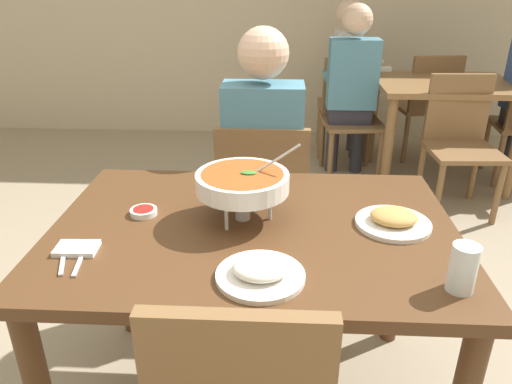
{
  "coord_description": "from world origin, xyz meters",
  "views": [
    {
      "loc": [
        0.08,
        -1.36,
        1.52
      ],
      "look_at": [
        0.0,
        0.15,
        0.82
      ],
      "focal_mm": 33.94,
      "sensor_mm": 36.0,
      "label": 1
    }
  ],
  "objects_px": {
    "chair_diner_main": "(262,200)",
    "patron_bg_middle": "(351,83)",
    "dining_table_far": "(443,100)",
    "patron_bg_right": "(350,70)",
    "curry_bowl": "(242,183)",
    "chair_bg_window": "(460,136)",
    "chair_bg_corner": "(428,101)",
    "appetizer_plate": "(393,220)",
    "chair_bg_middle": "(350,110)",
    "sauce_dish": "(144,211)",
    "diner_main": "(263,151)",
    "chair_bg_right": "(355,97)",
    "dining_table_main": "(254,255)",
    "drink_glass": "(462,270)",
    "rice_plate": "(260,272)"
  },
  "relations": [
    {
      "from": "dining_table_far",
      "to": "chair_bg_middle",
      "type": "relative_size",
      "value": 1.11
    },
    {
      "from": "diner_main",
      "to": "chair_bg_right",
      "type": "bearing_deg",
      "value": 70.89
    },
    {
      "from": "appetizer_plate",
      "to": "chair_bg_window",
      "type": "xyz_separation_m",
      "value": [
        0.83,
        1.77,
        -0.28
      ]
    },
    {
      "from": "rice_plate",
      "to": "chair_bg_corner",
      "type": "xyz_separation_m",
      "value": [
        1.28,
        3.01,
        -0.28
      ]
    },
    {
      "from": "chair_diner_main",
      "to": "patron_bg_middle",
      "type": "xyz_separation_m",
      "value": [
        0.6,
        1.58,
        0.24
      ]
    },
    {
      "from": "chair_diner_main",
      "to": "chair_bg_right",
      "type": "relative_size",
      "value": 1.0
    },
    {
      "from": "rice_plate",
      "to": "drink_glass",
      "type": "xyz_separation_m",
      "value": [
        0.51,
        -0.02,
        0.04
      ]
    },
    {
      "from": "appetizer_plate",
      "to": "chair_bg_window",
      "type": "relative_size",
      "value": 0.27
    },
    {
      "from": "dining_table_far",
      "to": "patron_bg_right",
      "type": "bearing_deg",
      "value": 138.3
    },
    {
      "from": "dining_table_main",
      "to": "chair_bg_right",
      "type": "xyz_separation_m",
      "value": [
        0.72,
        2.84,
        -0.15
      ]
    },
    {
      "from": "chair_bg_middle",
      "to": "curry_bowl",
      "type": "bearing_deg",
      "value": -105.78
    },
    {
      "from": "dining_table_main",
      "to": "dining_table_far",
      "type": "bearing_deg",
      "value": 60.42
    },
    {
      "from": "diner_main",
      "to": "chair_bg_corner",
      "type": "distance_m",
      "value": 2.37
    },
    {
      "from": "chair_bg_corner",
      "to": "chair_bg_right",
      "type": "bearing_deg",
      "value": 168.96
    },
    {
      "from": "diner_main",
      "to": "patron_bg_right",
      "type": "distance_m",
      "value": 2.16
    },
    {
      "from": "chair_diner_main",
      "to": "chair_bg_right",
      "type": "bearing_deg",
      "value": 71.17
    },
    {
      "from": "diner_main",
      "to": "chair_bg_right",
      "type": "distance_m",
      "value": 2.21
    },
    {
      "from": "curry_bowl",
      "to": "dining_table_far",
      "type": "relative_size",
      "value": 0.33
    },
    {
      "from": "chair_bg_window",
      "to": "chair_bg_corner",
      "type": "bearing_deg",
      "value": 87.62
    },
    {
      "from": "dining_table_far",
      "to": "patron_bg_right",
      "type": "distance_m",
      "value": 0.85
    },
    {
      "from": "chair_diner_main",
      "to": "patron_bg_right",
      "type": "xyz_separation_m",
      "value": [
        0.66,
        2.08,
        0.24
      ]
    },
    {
      "from": "patron_bg_middle",
      "to": "patron_bg_right",
      "type": "xyz_separation_m",
      "value": [
        0.06,
        0.51,
        0.0
      ]
    },
    {
      "from": "curry_bowl",
      "to": "chair_bg_window",
      "type": "height_order",
      "value": "curry_bowl"
    },
    {
      "from": "curry_bowl",
      "to": "appetizer_plate",
      "type": "bearing_deg",
      "value": -2.73
    },
    {
      "from": "appetizer_plate",
      "to": "chair_bg_right",
      "type": "xyz_separation_m",
      "value": [
        0.27,
        2.82,
        -0.28
      ]
    },
    {
      "from": "diner_main",
      "to": "chair_bg_window",
      "type": "xyz_separation_m",
      "value": [
        1.28,
        1.02,
        -0.24
      ]
    },
    {
      "from": "rice_plate",
      "to": "appetizer_plate",
      "type": "relative_size",
      "value": 1.0
    },
    {
      "from": "appetizer_plate",
      "to": "chair_bg_middle",
      "type": "xyz_separation_m",
      "value": [
        0.18,
        2.38,
        -0.28
      ]
    },
    {
      "from": "diner_main",
      "to": "curry_bowl",
      "type": "xyz_separation_m",
      "value": [
        -0.04,
        -0.72,
        0.15
      ]
    },
    {
      "from": "sauce_dish",
      "to": "chair_bg_corner",
      "type": "relative_size",
      "value": 0.1
    },
    {
      "from": "chair_diner_main",
      "to": "patron_bg_middle",
      "type": "distance_m",
      "value": 1.7
    },
    {
      "from": "dining_table_far",
      "to": "sauce_dish",
      "type": "bearing_deg",
      "value": -126.94
    },
    {
      "from": "appetizer_plate",
      "to": "chair_bg_right",
      "type": "distance_m",
      "value": 2.84
    },
    {
      "from": "rice_plate",
      "to": "chair_bg_corner",
      "type": "bearing_deg",
      "value": 66.99
    },
    {
      "from": "chair_bg_right",
      "to": "dining_table_main",
      "type": "bearing_deg",
      "value": -104.18
    },
    {
      "from": "chair_bg_corner",
      "to": "dining_table_far",
      "type": "bearing_deg",
      "value": -93.65
    },
    {
      "from": "appetizer_plate",
      "to": "chair_bg_corner",
      "type": "height_order",
      "value": "chair_bg_corner"
    },
    {
      "from": "chair_bg_middle",
      "to": "chair_bg_corner",
      "type": "relative_size",
      "value": 1.0
    },
    {
      "from": "appetizer_plate",
      "to": "dining_table_far",
      "type": "xyz_separation_m",
      "value": [
        0.84,
        2.24,
        -0.16
      ]
    },
    {
      "from": "sauce_dish",
      "to": "dining_table_far",
      "type": "relative_size",
      "value": 0.09
    },
    {
      "from": "rice_plate",
      "to": "chair_bg_right",
      "type": "xyz_separation_m",
      "value": [
        0.68,
        3.13,
        -0.28
      ]
    },
    {
      "from": "dining_table_main",
      "to": "drink_glass",
      "type": "relative_size",
      "value": 9.95
    },
    {
      "from": "patron_bg_middle",
      "to": "chair_bg_corner",
      "type": "bearing_deg",
      "value": 30.21
    },
    {
      "from": "curry_bowl",
      "to": "patron_bg_middle",
      "type": "relative_size",
      "value": 0.25
    },
    {
      "from": "rice_plate",
      "to": "appetizer_plate",
      "type": "distance_m",
      "value": 0.52
    },
    {
      "from": "curry_bowl",
      "to": "patron_bg_right",
      "type": "height_order",
      "value": "patron_bg_right"
    },
    {
      "from": "dining_table_main",
      "to": "patron_bg_middle",
      "type": "xyz_separation_m",
      "value": [
        0.6,
        2.31,
        0.09
      ]
    },
    {
      "from": "drink_glass",
      "to": "chair_bg_middle",
      "type": "height_order",
      "value": "drink_glass"
    },
    {
      "from": "chair_bg_window",
      "to": "patron_bg_middle",
      "type": "xyz_separation_m",
      "value": [
        -0.67,
        0.52,
        0.24
      ]
    },
    {
      "from": "drink_glass",
      "to": "sauce_dish",
      "type": "bearing_deg",
      "value": 157.98
    }
  ]
}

